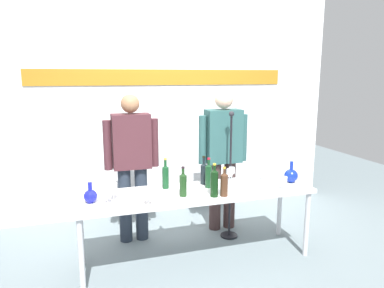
% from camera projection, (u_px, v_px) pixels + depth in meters
% --- Properties ---
extents(ground_plane, '(10.00, 10.00, 0.00)m').
position_uv_depth(ground_plane, '(196.00, 259.00, 3.63)').
color(ground_plane, slate).
extents(back_wall, '(4.82, 0.11, 3.00)m').
position_uv_depth(back_wall, '(163.00, 102.00, 4.71)').
color(back_wall, white).
rests_on(back_wall, ground).
extents(display_table, '(2.35, 0.63, 0.73)m').
position_uv_depth(display_table, '(197.00, 197.00, 3.50)').
color(display_table, white).
rests_on(display_table, ground).
extents(decanter_blue_left, '(0.12, 0.12, 0.19)m').
position_uv_depth(decanter_blue_left, '(90.00, 196.00, 3.16)').
color(decanter_blue_left, '#1A1EB7').
rests_on(decanter_blue_left, display_table).
extents(decanter_blue_right, '(0.14, 0.14, 0.23)m').
position_uv_depth(decanter_blue_right, '(291.00, 175.00, 3.76)').
color(decanter_blue_right, '#12299C').
rests_on(decanter_blue_right, display_table).
extents(presenter_left, '(0.60, 0.22, 1.66)m').
position_uv_depth(presenter_left, '(132.00, 159.00, 3.89)').
color(presenter_left, '#262F3D').
rests_on(presenter_left, ground).
extents(presenter_right, '(0.61, 0.22, 1.69)m').
position_uv_depth(presenter_right, '(223.00, 151.00, 4.21)').
color(presenter_right, '#3F2B2B').
rests_on(presenter_right, ground).
extents(wine_bottle_0, '(0.07, 0.07, 0.31)m').
position_uv_depth(wine_bottle_0, '(166.00, 176.00, 3.55)').
color(wine_bottle_0, '#123F1F').
rests_on(wine_bottle_0, display_table).
extents(wine_bottle_1, '(0.07, 0.07, 0.30)m').
position_uv_depth(wine_bottle_1, '(204.00, 173.00, 3.69)').
color(wine_bottle_1, black).
rests_on(wine_bottle_1, display_table).
extents(wine_bottle_2, '(0.07, 0.07, 0.32)m').
position_uv_depth(wine_bottle_2, '(214.00, 182.00, 3.30)').
color(wine_bottle_2, black).
rests_on(wine_bottle_2, display_table).
extents(wine_bottle_3, '(0.07, 0.07, 0.31)m').
position_uv_depth(wine_bottle_3, '(209.00, 175.00, 3.58)').
color(wine_bottle_3, '#133B1E').
rests_on(wine_bottle_3, display_table).
extents(wine_bottle_4, '(0.07, 0.07, 0.28)m').
position_uv_depth(wine_bottle_4, '(224.00, 184.00, 3.33)').
color(wine_bottle_4, '#482C1B').
rests_on(wine_bottle_4, display_table).
extents(wine_bottle_5, '(0.07, 0.07, 0.29)m').
position_uv_depth(wine_bottle_5, '(183.00, 184.00, 3.32)').
color(wine_bottle_5, '#193917').
rests_on(wine_bottle_5, display_table).
extents(wine_glass_left_0, '(0.06, 0.06, 0.14)m').
position_uv_depth(wine_glass_left_0, '(107.00, 194.00, 3.12)').
color(wine_glass_left_0, white).
rests_on(wine_glass_left_0, display_table).
extents(wine_glass_left_1, '(0.07, 0.07, 0.16)m').
position_uv_depth(wine_glass_left_1, '(113.00, 188.00, 3.22)').
color(wine_glass_left_1, white).
rests_on(wine_glass_left_1, display_table).
extents(wine_glass_left_2, '(0.07, 0.07, 0.16)m').
position_uv_depth(wine_glass_left_2, '(148.00, 193.00, 3.07)').
color(wine_glass_left_2, white).
rests_on(wine_glass_left_2, display_table).
extents(wine_glass_right_0, '(0.07, 0.07, 0.15)m').
position_uv_depth(wine_glass_right_0, '(232.00, 171.00, 3.83)').
color(wine_glass_right_0, white).
rests_on(wine_glass_right_0, display_table).
extents(wine_glass_right_1, '(0.06, 0.06, 0.13)m').
position_uv_depth(wine_glass_right_1, '(266.00, 177.00, 3.65)').
color(wine_glass_right_1, white).
rests_on(wine_glass_right_1, display_table).
extents(wine_glass_right_2, '(0.06, 0.06, 0.16)m').
position_uv_depth(wine_glass_right_2, '(229.00, 173.00, 3.71)').
color(wine_glass_right_2, white).
rests_on(wine_glass_right_2, display_table).
extents(wine_glass_right_3, '(0.06, 0.06, 0.15)m').
position_uv_depth(wine_glass_right_3, '(264.00, 171.00, 3.81)').
color(wine_glass_right_3, white).
rests_on(wine_glass_right_3, display_table).
extents(wine_glass_right_4, '(0.06, 0.06, 0.14)m').
position_uv_depth(wine_glass_right_4, '(284.00, 180.00, 3.50)').
color(wine_glass_right_4, white).
rests_on(wine_glass_right_4, display_table).
extents(microphone_stand, '(0.20, 0.20, 1.47)m').
position_uv_depth(microphone_stand, '(230.00, 197.00, 4.05)').
color(microphone_stand, black).
rests_on(microphone_stand, ground).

